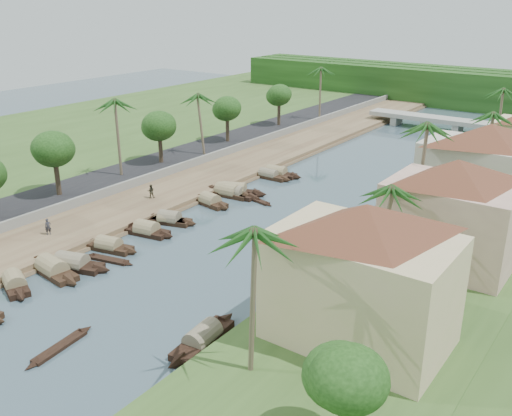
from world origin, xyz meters
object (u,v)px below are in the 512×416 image
Objects in this scene: bridge at (442,121)px; sampan_1 at (15,283)px; building_near at (362,273)px; person_near at (48,227)px.

bridge reaches higher than sampan_1.
bridge is 4.04× the size of sampan_1.
building_near is 8.56× the size of person_near.
building_near is 35.05m from person_near.
building_near is at bearing -75.61° from bridge.
bridge is at bearing 13.17° from person_near.
bridge is 83.26m from sampan_1.
person_near is at bearing -178.66° from building_near.
building_near is at bearing 39.02° from sampan_1.
sampan_1 is (-28.66, -8.69, -5.97)m from building_near.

